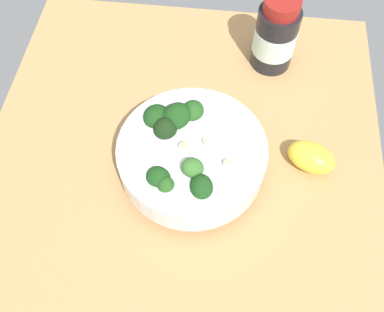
% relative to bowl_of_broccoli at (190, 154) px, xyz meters
% --- Properties ---
extents(ground_plane, '(0.64, 0.64, 0.03)m').
position_rel_bowl_of_broccoli_xyz_m(ground_plane, '(-0.05, -0.02, -0.06)').
color(ground_plane, tan).
extents(bowl_of_broccoli, '(0.22, 0.22, 0.10)m').
position_rel_bowl_of_broccoli_xyz_m(bowl_of_broccoli, '(0.00, 0.00, 0.00)').
color(bowl_of_broccoli, white).
rests_on(bowl_of_broccoli, ground_plane).
extents(lemon_wedge, '(0.07, 0.09, 0.04)m').
position_rel_bowl_of_broccoli_xyz_m(lemon_wedge, '(-0.03, 0.19, -0.02)').
color(lemon_wedge, yellow).
rests_on(lemon_wedge, ground_plane).
extents(bottle_tall, '(0.07, 0.07, 0.14)m').
position_rel_bowl_of_broccoli_xyz_m(bottle_tall, '(-0.24, 0.12, 0.02)').
color(bottle_tall, black).
rests_on(bottle_tall, ground_plane).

